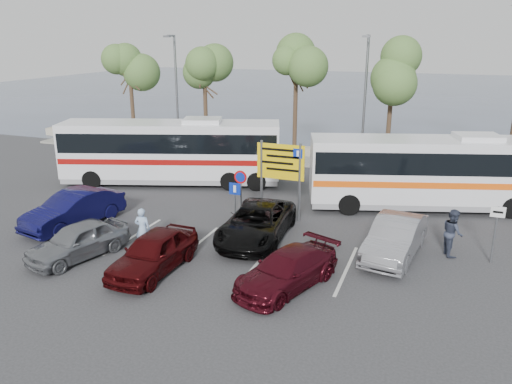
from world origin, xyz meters
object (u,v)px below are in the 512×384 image
(car_red, at_px, (154,252))
(street_lamp_right, at_px, (365,96))
(coach_bus_left, at_px, (171,154))
(car_blue, at_px, (74,209))
(car_maroon, at_px, (287,270))
(pedestrian_near, at_px, (143,229))
(suv_black, at_px, (257,223))
(street_lamp_left, at_px, (176,88))
(coach_bus_right, at_px, (435,175))
(pedestrian_far, at_px, (452,232))
(car_silver_a, at_px, (78,241))
(direction_sign, at_px, (281,168))
(car_silver_b, at_px, (395,238))

(car_red, bearing_deg, street_lamp_right, 76.58)
(coach_bus_left, relative_size, car_red, 2.91)
(car_blue, bearing_deg, coach_bus_left, 95.65)
(car_maroon, distance_m, pedestrian_near, 6.29)
(suv_black, bearing_deg, pedestrian_near, -150.67)
(street_lamp_left, bearing_deg, suv_black, -50.11)
(coach_bus_right, height_order, car_blue, coach_bus_right)
(car_red, distance_m, suv_black, 4.69)
(pedestrian_far, bearing_deg, coach_bus_left, 52.82)
(car_blue, relative_size, suv_black, 0.90)
(street_lamp_left, relative_size, pedestrian_far, 4.36)
(coach_bus_left, xyz_separation_m, car_maroon, (9.76, -9.49, -1.13))
(car_blue, bearing_deg, car_silver_a, -36.35)
(car_maroon, bearing_deg, street_lamp_right, 112.19)
(direction_sign, relative_size, suv_black, 0.69)
(coach_bus_left, relative_size, pedestrian_far, 6.67)
(coach_bus_left, relative_size, car_silver_b, 2.69)
(street_lamp_right, xyz_separation_m, pedestrian_far, (5.38, -11.81, -3.68))
(car_red, relative_size, suv_black, 0.81)
(street_lamp_left, distance_m, pedestrian_far, 22.15)
(car_silver_b, bearing_deg, coach_bus_right, 87.80)
(car_red, bearing_deg, pedestrian_near, 134.80)
(car_silver_a, xyz_separation_m, pedestrian_far, (13.21, 5.21, 0.24))
(street_lamp_left, distance_m, coach_bus_right, 18.84)
(car_silver_b, bearing_deg, car_red, -143.37)
(car_maroon, bearing_deg, car_silver_b, 72.09)
(street_lamp_right, xyz_separation_m, car_maroon, (0.26, -16.50, -3.98))
(car_red, height_order, car_silver_b, car_silver_b)
(car_maroon, bearing_deg, street_lamp_left, 150.07)
(car_maroon, relative_size, pedestrian_near, 2.50)
(car_maroon, bearing_deg, car_red, -152.58)
(car_silver_b, relative_size, pedestrian_far, 2.48)
(coach_bus_right, relative_size, car_red, 2.86)
(suv_black, bearing_deg, pedestrian_far, 4.75)
(car_red, bearing_deg, car_silver_b, 30.19)
(car_red, height_order, suv_black, suv_black)
(direction_sign, xyz_separation_m, suv_black, (-0.15, -2.67, -1.71))
(street_lamp_right, distance_m, pedestrian_near, 17.04)
(coach_bus_right, xyz_separation_m, suv_black, (-6.64, -6.63, -0.99))
(street_lamp_left, bearing_deg, car_silver_a, -73.10)
(direction_sign, bearing_deg, coach_bus_right, 31.34)
(street_lamp_right, height_order, pedestrian_near, street_lamp_right)
(car_red, bearing_deg, street_lamp_left, 117.94)
(car_silver_b, bearing_deg, street_lamp_right, 112.81)
(car_blue, relative_size, pedestrian_near, 2.74)
(pedestrian_far, bearing_deg, street_lamp_right, 5.16)
(car_blue, bearing_deg, pedestrian_far, 20.68)
(car_silver_b, bearing_deg, street_lamp_left, 150.16)
(car_red, xyz_separation_m, pedestrian_far, (9.92, 5.21, 0.20))
(coach_bus_left, height_order, car_silver_b, coach_bus_left)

